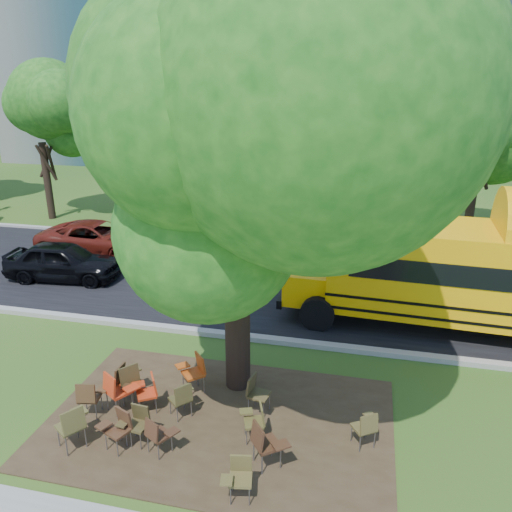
% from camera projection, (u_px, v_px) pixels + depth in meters
% --- Properties ---
extents(ground, '(160.00, 160.00, 0.00)m').
position_uv_depth(ground, '(182.00, 401.00, 10.95)').
color(ground, '#274E18').
rests_on(ground, ground).
extents(dirt_patch, '(7.00, 4.50, 0.03)m').
position_uv_depth(dirt_patch, '(219.00, 421.00, 10.27)').
color(dirt_patch, '#382819').
rests_on(dirt_patch, ground).
extents(asphalt_road, '(80.00, 8.00, 0.04)m').
position_uv_depth(asphalt_road, '(255.00, 282.00, 17.37)').
color(asphalt_road, black).
rests_on(asphalt_road, ground).
extents(kerb_near, '(80.00, 0.25, 0.14)m').
position_uv_depth(kerb_near, '(222.00, 334.00, 13.68)').
color(kerb_near, gray).
rests_on(kerb_near, ground).
extents(kerb_far, '(80.00, 0.25, 0.14)m').
position_uv_depth(kerb_far, '(277.00, 245.00, 21.12)').
color(kerb_far, gray).
rests_on(kerb_far, ground).
extents(building_main, '(38.00, 16.00, 22.00)m').
position_uv_depth(building_main, '(240.00, 25.00, 42.05)').
color(building_main, slate).
rests_on(building_main, ground).
extents(bg_tree_0, '(5.20, 5.20, 7.18)m').
position_uv_depth(bg_tree_0, '(40.00, 126.00, 23.91)').
color(bg_tree_0, black).
rests_on(bg_tree_0, ground).
extents(bg_tree_2, '(4.80, 4.80, 6.62)m').
position_uv_depth(bg_tree_2, '(199.00, 131.00, 25.30)').
color(bg_tree_2, black).
rests_on(bg_tree_2, ground).
extents(bg_tree_3, '(5.60, 5.60, 7.84)m').
position_uv_depth(bg_tree_3, '(483.00, 122.00, 20.44)').
color(bg_tree_3, black).
rests_on(bg_tree_3, ground).
extents(main_tree, '(7.20, 7.20, 8.77)m').
position_uv_depth(main_tree, '(235.00, 161.00, 9.80)').
color(main_tree, black).
rests_on(main_tree, ground).
extents(chair_0, '(0.58, 0.60, 0.87)m').
position_uv_depth(chair_0, '(90.00, 395.00, 10.25)').
color(chair_0, '#473019').
rests_on(chair_0, ground).
extents(chair_1, '(0.81, 0.64, 0.96)m').
position_uv_depth(chair_1, '(117.00, 389.00, 10.37)').
color(chair_1, red).
rests_on(chair_1, ground).
extents(chair_2, '(0.64, 0.81, 0.95)m').
position_uv_depth(chair_2, '(73.00, 423.00, 9.35)').
color(chair_2, brown).
rests_on(chair_2, ground).
extents(chair_3, '(0.55, 0.47, 0.79)m').
position_uv_depth(chair_3, '(137.00, 421.00, 9.56)').
color(chair_3, '#43391D').
rests_on(chair_3, ground).
extents(chair_4, '(0.66, 0.52, 0.80)m').
position_uv_depth(chair_4, '(158.00, 433.00, 9.22)').
color(chair_4, '#412617').
rests_on(chair_4, ground).
extents(chair_5, '(0.53, 0.54, 0.79)m').
position_uv_depth(chair_5, '(239.00, 474.00, 8.27)').
color(chair_5, brown).
rests_on(chair_5, ground).
extents(chair_6, '(0.60, 0.54, 0.79)m').
position_uv_depth(chair_6, '(256.00, 418.00, 9.63)').
color(chair_6, brown).
rests_on(chair_6, ground).
extents(chair_7, '(0.79, 0.63, 0.93)m').
position_uv_depth(chair_7, '(265.00, 442.00, 8.88)').
color(chair_7, '#432817').
rests_on(chair_7, ground).
extents(chair_8, '(0.64, 0.81, 0.94)m').
position_uv_depth(chair_8, '(128.00, 378.00, 10.77)').
color(chair_8, '#41381C').
rests_on(chair_8, ground).
extents(chair_9, '(0.70, 0.57, 0.85)m').
position_uv_depth(chair_9, '(148.00, 389.00, 10.47)').
color(chair_9, '#B03112').
rests_on(chair_9, ground).
extents(chair_10, '(0.53, 0.58, 0.90)m').
position_uv_depth(chair_10, '(125.00, 381.00, 10.69)').
color(chair_10, '#3D2816').
rests_on(chair_10, ground).
extents(chair_11, '(0.56, 0.71, 0.82)m').
position_uv_depth(chair_11, '(182.00, 397.00, 10.26)').
color(chair_11, '#423C1C').
rests_on(chair_11, ground).
extents(chair_12, '(0.51, 0.64, 0.86)m').
position_uv_depth(chair_12, '(256.00, 391.00, 10.39)').
color(chair_12, '#483D1F').
rests_on(chair_12, ground).
extents(chair_13, '(0.53, 0.67, 0.80)m').
position_uv_depth(chair_13, '(366.00, 426.00, 9.42)').
color(chair_13, brown).
rests_on(chair_13, ground).
extents(chair_14, '(0.67, 0.53, 0.83)m').
position_uv_depth(chair_14, '(118.00, 425.00, 9.40)').
color(chair_14, '#442918').
rests_on(chair_14, ground).
extents(chair_15, '(0.78, 0.62, 0.91)m').
position_uv_depth(chair_15, '(195.00, 369.00, 11.13)').
color(chair_15, '#AA4512').
rests_on(chair_15, ground).
extents(black_car, '(4.13, 1.97, 1.36)m').
position_uv_depth(black_car, '(63.00, 261.00, 17.41)').
color(black_car, black).
rests_on(black_car, ground).
extents(bg_car_red, '(4.82, 2.28, 1.33)m').
position_uv_depth(bg_car_red, '(98.00, 238.00, 19.98)').
color(bg_car_red, '#52150E').
rests_on(bg_car_red, ground).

